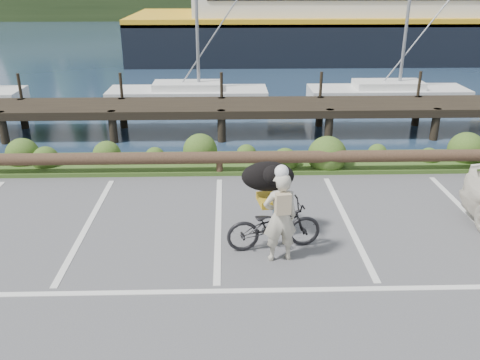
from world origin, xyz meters
name	(u,v)px	position (x,y,z in m)	size (l,w,h in m)	color
ground	(217,277)	(0.00, 0.00, 0.00)	(72.00, 72.00, 0.00)	#4C4C4E
harbor_backdrop	(226,4)	(0.39, 78.47, 0.00)	(170.00, 160.00, 30.00)	#1C2E44
vegetation_strip	(220,163)	(0.00, 5.30, 0.05)	(34.00, 1.60, 0.10)	#3D5B21
log_rail	(220,175)	(0.00, 4.60, 0.00)	(32.00, 0.30, 0.60)	#443021
bicycle	(274,225)	(1.02, 0.96, 0.45)	(0.60, 1.72, 0.90)	black
cyclist	(280,217)	(1.08, 0.56, 0.81)	(0.59, 0.39, 1.62)	#BAB49D
dog	(268,176)	(0.93, 1.50, 1.18)	(0.97, 0.48, 0.56)	black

